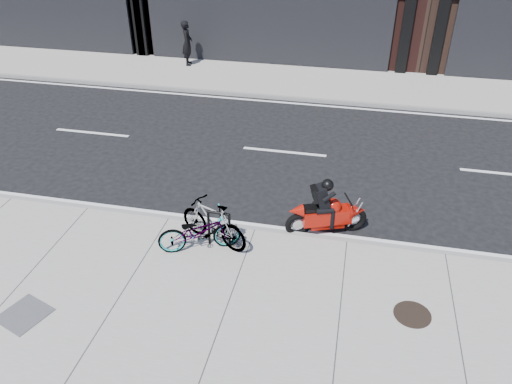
% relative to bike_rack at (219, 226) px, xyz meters
% --- Properties ---
extents(ground, '(120.00, 120.00, 0.00)m').
position_rel_bike_rack_xyz_m(ground, '(0.60, 2.66, -0.62)').
color(ground, black).
rests_on(ground, ground).
extents(sidewalk_near, '(60.00, 6.00, 0.13)m').
position_rel_bike_rack_xyz_m(sidewalk_near, '(0.60, -2.34, -0.56)').
color(sidewalk_near, gray).
rests_on(sidewalk_near, ground).
extents(sidewalk_far, '(60.00, 3.50, 0.13)m').
position_rel_bike_rack_xyz_m(sidewalk_far, '(0.60, 10.41, -0.56)').
color(sidewalk_far, gray).
rests_on(sidewalk_far, ground).
extents(bike_rack, '(0.50, 0.07, 0.84)m').
position_rel_bike_rack_xyz_m(bike_rack, '(0.00, 0.00, 0.00)').
color(bike_rack, black).
rests_on(bike_rack, sidewalk_near).
extents(bicycle_front, '(1.79, 1.20, 0.89)m').
position_rel_bike_rack_xyz_m(bicycle_front, '(-0.36, -0.21, -0.05)').
color(bicycle_front, gray).
rests_on(bicycle_front, sidewalk_near).
extents(bicycle_rear, '(1.73, 1.09, 1.01)m').
position_rel_bike_rack_xyz_m(bicycle_rear, '(-0.14, 0.06, 0.01)').
color(bicycle_rear, gray).
rests_on(bicycle_rear, sidewalk_near).
extents(motorcycle, '(1.76, 0.89, 1.38)m').
position_rel_bike_rack_xyz_m(motorcycle, '(2.19, 1.10, -0.06)').
color(motorcycle, black).
rests_on(motorcycle, ground).
extents(pedestrian, '(0.57, 0.73, 1.76)m').
position_rel_bike_rack_xyz_m(pedestrian, '(-4.49, 11.25, 0.39)').
color(pedestrian, black).
rests_on(pedestrian, sidewalk_far).
extents(manhole_cover, '(0.68, 0.68, 0.02)m').
position_rel_bike_rack_xyz_m(manhole_cover, '(3.86, -1.20, -0.49)').
color(manhole_cover, black).
rests_on(manhole_cover, sidewalk_near).
extents(utility_grate, '(0.96, 0.96, 0.02)m').
position_rel_bike_rack_xyz_m(utility_grate, '(-2.84, -2.64, -0.49)').
color(utility_grate, '#505052').
rests_on(utility_grate, sidewalk_near).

